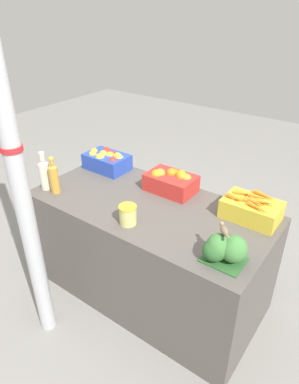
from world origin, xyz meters
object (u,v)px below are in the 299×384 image
at_px(apple_crate, 107,160).
at_px(broccoli_pile, 224,249).
at_px(support_pole, 15,162).
at_px(carrot_crate, 252,209).
at_px(juice_bottle_cloudy, 45,174).
at_px(pickle_jar, 128,215).
at_px(orange_crate, 171,181).
at_px(juice_bottle_amber, 54,178).
at_px(sparrow_bird, 224,230).

bearing_deg(apple_crate, broccoli_pile, -20.90).
distance_m(support_pole, carrot_crate, 1.44).
height_order(support_pole, apple_crate, support_pole).
xyz_separation_m(support_pole, apple_crate, (-0.24, 0.95, -0.39)).
bearing_deg(juice_bottle_cloudy, pickle_jar, 0.27).
bearing_deg(apple_crate, juice_bottle_cloudy, -104.75).
distance_m(support_pole, juice_bottle_cloudy, 0.68).
bearing_deg(orange_crate, support_pole, -112.01).
relative_size(juice_bottle_amber, sparrow_bird, 2.58).
bearing_deg(support_pole, apple_crate, 104.21).
xyz_separation_m(apple_crate, broccoli_pile, (1.28, -0.49, 0.00)).
xyz_separation_m(broccoli_pile, pickle_jar, (-0.63, -0.03, -0.02)).
bearing_deg(broccoli_pile, juice_bottle_amber, -178.72).
distance_m(carrot_crate, broccoli_pile, 0.49).
xyz_separation_m(orange_crate, juice_bottle_amber, (-0.66, -0.52, 0.04)).
height_order(orange_crate, sparrow_bird, sparrow_bird).
xyz_separation_m(support_pole, pickle_jar, (0.40, 0.44, -0.41)).
xyz_separation_m(broccoli_pile, juice_bottle_cloudy, (-1.41, -0.03, 0.04)).
relative_size(support_pole, apple_crate, 7.17).
bearing_deg(juice_bottle_amber, support_pole, -57.73).
xyz_separation_m(support_pole, juice_bottle_amber, (-0.28, 0.44, -0.36)).
bearing_deg(carrot_crate, juice_bottle_cloudy, -159.47).
bearing_deg(juice_bottle_cloudy, apple_crate, 75.25).
bearing_deg(orange_crate, pickle_jar, -88.22).
bearing_deg(juice_bottle_amber, sparrow_bird, 1.81).
xyz_separation_m(apple_crate, orange_crate, (0.63, 0.00, -0.00)).
xyz_separation_m(orange_crate, broccoli_pile, (0.65, -0.49, 0.01)).
relative_size(support_pole, pickle_jar, 19.93).
bearing_deg(pickle_jar, broccoli_pile, 2.31).
bearing_deg(support_pole, juice_bottle_cloudy, 130.90).
distance_m(apple_crate, orange_crate, 0.63).
relative_size(carrot_crate, juice_bottle_cloudy, 1.22).
distance_m(pickle_jar, sparrow_bird, 0.63).
height_order(support_pole, carrot_crate, support_pole).
distance_m(orange_crate, sparrow_bird, 0.80).
xyz_separation_m(support_pole, broccoli_pile, (1.04, 0.47, -0.39)).
height_order(support_pole, juice_bottle_amber, support_pole).
xyz_separation_m(juice_bottle_cloudy, pickle_jar, (0.78, 0.00, -0.06)).
xyz_separation_m(apple_crate, carrot_crate, (1.24, -0.00, -0.01)).
bearing_deg(support_pole, pickle_jar, 47.53).
distance_m(orange_crate, juice_bottle_cloudy, 0.93).
bearing_deg(juice_bottle_amber, apple_crate, 86.25).
distance_m(orange_crate, pickle_jar, 0.52).
xyz_separation_m(support_pole, sparrow_bird, (1.02, 0.48, -0.28)).
height_order(juice_bottle_cloudy, pickle_jar, juice_bottle_cloudy).
xyz_separation_m(carrot_crate, juice_bottle_amber, (-1.28, -0.52, 0.05)).
distance_m(support_pole, apple_crate, 1.06).
xyz_separation_m(carrot_crate, broccoli_pile, (0.04, -0.49, 0.01)).
height_order(support_pole, juice_bottle_cloudy, support_pole).
height_order(support_pole, broccoli_pile, support_pole).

